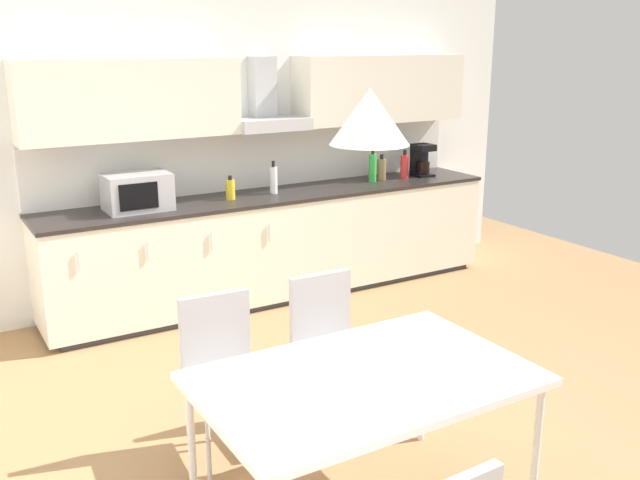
{
  "coord_description": "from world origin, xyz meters",
  "views": [
    {
      "loc": [
        -1.95,
        -2.8,
        2.14
      ],
      "look_at": [
        0.12,
        0.68,
        1.0
      ],
      "focal_mm": 40.0,
      "sensor_mm": 36.0,
      "label": 1
    }
  ],
  "objects_px": {
    "microwave": "(137,192)",
    "chair_far_left": "(222,361)",
    "coffee_maker": "(421,160)",
    "bottle_red": "(404,166)",
    "pendant_lamp": "(370,117)",
    "chair_far_right": "(328,335)",
    "bottle_yellow": "(230,189)",
    "bottle_green": "(373,167)",
    "bottle_white": "(274,180)",
    "dining_table": "(365,384)",
    "bottle_brown": "(382,169)"
  },
  "relations": [
    {
      "from": "coffee_maker",
      "to": "bottle_white",
      "type": "xyz_separation_m",
      "value": [
        -1.58,
        -0.02,
        -0.03
      ]
    },
    {
      "from": "dining_table",
      "to": "pendant_lamp",
      "type": "xyz_separation_m",
      "value": [
        0.0,
        0.0,
        1.16
      ]
    },
    {
      "from": "pendant_lamp",
      "to": "bottle_red",
      "type": "bearing_deg",
      "value": 50.32
    },
    {
      "from": "bottle_yellow",
      "to": "chair_far_left",
      "type": "height_order",
      "value": "bottle_yellow"
    },
    {
      "from": "coffee_maker",
      "to": "bottle_brown",
      "type": "xyz_separation_m",
      "value": [
        -0.45,
        0.01,
        -0.05
      ]
    },
    {
      "from": "chair_far_right",
      "to": "pendant_lamp",
      "type": "bearing_deg",
      "value": -111.18
    },
    {
      "from": "coffee_maker",
      "to": "pendant_lamp",
      "type": "xyz_separation_m",
      "value": [
        -2.62,
        -2.92,
        0.8
      ]
    },
    {
      "from": "bottle_red",
      "to": "microwave",
      "type": "bearing_deg",
      "value": -179.76
    },
    {
      "from": "coffee_maker",
      "to": "bottle_red",
      "type": "bearing_deg",
      "value": -175.68
    },
    {
      "from": "chair_far_right",
      "to": "bottle_yellow",
      "type": "bearing_deg",
      "value": 81.3
    },
    {
      "from": "bottle_white",
      "to": "bottle_green",
      "type": "bearing_deg",
      "value": 0.56
    },
    {
      "from": "bottle_white",
      "to": "chair_far_right",
      "type": "distance_m",
      "value": 2.23
    },
    {
      "from": "microwave",
      "to": "coffee_maker",
      "type": "height_order",
      "value": "coffee_maker"
    },
    {
      "from": "bottle_yellow",
      "to": "dining_table",
      "type": "xyz_separation_m",
      "value": [
        -0.64,
        -2.87,
        -0.29
      ]
    },
    {
      "from": "bottle_yellow",
      "to": "chair_far_right",
      "type": "distance_m",
      "value": 2.1
    },
    {
      "from": "bottle_white",
      "to": "chair_far_right",
      "type": "relative_size",
      "value": 0.32
    },
    {
      "from": "pendant_lamp",
      "to": "dining_table",
      "type": "bearing_deg",
      "value": -90.0
    },
    {
      "from": "bottle_white",
      "to": "chair_far_left",
      "type": "distance_m",
      "value": 2.51
    },
    {
      "from": "bottle_brown",
      "to": "chair_far_right",
      "type": "xyz_separation_m",
      "value": [
        -1.84,
        -2.09,
        -0.47
      ]
    },
    {
      "from": "bottle_brown",
      "to": "pendant_lamp",
      "type": "xyz_separation_m",
      "value": [
        -2.17,
        -2.93,
        0.85
      ]
    },
    {
      "from": "chair_far_right",
      "to": "chair_far_left",
      "type": "distance_m",
      "value": 0.65
    },
    {
      "from": "bottle_green",
      "to": "chair_far_left",
      "type": "distance_m",
      "value": 3.18
    },
    {
      "from": "bottle_green",
      "to": "chair_far_right",
      "type": "height_order",
      "value": "bottle_green"
    },
    {
      "from": "dining_table",
      "to": "coffee_maker",
      "type": "bearing_deg",
      "value": 48.12
    },
    {
      "from": "pendant_lamp",
      "to": "coffee_maker",
      "type": "bearing_deg",
      "value": 48.12
    },
    {
      "from": "bottle_yellow",
      "to": "bottle_brown",
      "type": "height_order",
      "value": "bottle_brown"
    },
    {
      "from": "bottle_green",
      "to": "pendant_lamp",
      "type": "distance_m",
      "value": 3.65
    },
    {
      "from": "coffee_maker",
      "to": "bottle_white",
      "type": "relative_size",
      "value": 1.09
    },
    {
      "from": "coffee_maker",
      "to": "dining_table",
      "type": "height_order",
      "value": "coffee_maker"
    },
    {
      "from": "bottle_white",
      "to": "microwave",
      "type": "bearing_deg",
      "value": -179.64
    },
    {
      "from": "bottle_yellow",
      "to": "chair_far_left",
      "type": "bearing_deg",
      "value": -115.25
    },
    {
      "from": "coffee_maker",
      "to": "bottle_yellow",
      "type": "bearing_deg",
      "value": -178.69
    },
    {
      "from": "coffee_maker",
      "to": "bottle_green",
      "type": "relative_size",
      "value": 0.98
    },
    {
      "from": "chair_far_left",
      "to": "pendant_lamp",
      "type": "distance_m",
      "value": 1.6
    },
    {
      "from": "bottle_white",
      "to": "bottle_yellow",
      "type": "bearing_deg",
      "value": -176.31
    },
    {
      "from": "bottle_white",
      "to": "pendant_lamp",
      "type": "xyz_separation_m",
      "value": [
        -1.04,
        -2.9,
        0.83
      ]
    },
    {
      "from": "bottle_brown",
      "to": "bottle_red",
      "type": "xyz_separation_m",
      "value": [
        0.24,
        -0.03,
        0.01
      ]
    },
    {
      "from": "dining_table",
      "to": "bottle_brown",
      "type": "bearing_deg",
      "value": 53.51
    },
    {
      "from": "microwave",
      "to": "bottle_red",
      "type": "bearing_deg",
      "value": 0.24
    },
    {
      "from": "dining_table",
      "to": "pendant_lamp",
      "type": "height_order",
      "value": "pendant_lamp"
    },
    {
      "from": "bottle_yellow",
      "to": "dining_table",
      "type": "distance_m",
      "value": 2.96
    },
    {
      "from": "bottle_brown",
      "to": "bottle_white",
      "type": "bearing_deg",
      "value": -178.39
    },
    {
      "from": "bottle_white",
      "to": "dining_table",
      "type": "distance_m",
      "value": 3.1
    },
    {
      "from": "microwave",
      "to": "chair_far_left",
      "type": "relative_size",
      "value": 0.55
    },
    {
      "from": "chair_far_left",
      "to": "pendant_lamp",
      "type": "xyz_separation_m",
      "value": [
        0.32,
        -0.84,
        1.32
      ]
    },
    {
      "from": "bottle_red",
      "to": "chair_far_right",
      "type": "height_order",
      "value": "bottle_red"
    },
    {
      "from": "bottle_yellow",
      "to": "bottle_red",
      "type": "relative_size",
      "value": 0.74
    },
    {
      "from": "coffee_maker",
      "to": "bottle_yellow",
      "type": "distance_m",
      "value": 1.98
    },
    {
      "from": "coffee_maker",
      "to": "bottle_green",
      "type": "height_order",
      "value": "bottle_green"
    },
    {
      "from": "coffee_maker",
      "to": "bottle_red",
      "type": "distance_m",
      "value": 0.21
    }
  ]
}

